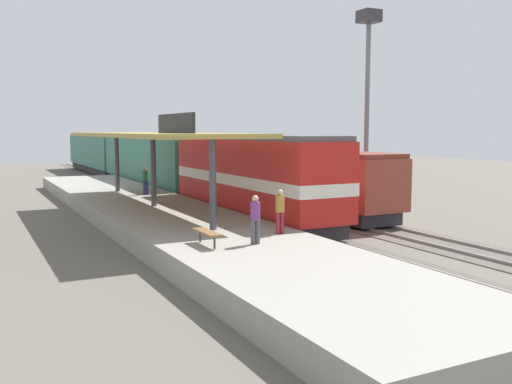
{
  "coord_description": "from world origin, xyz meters",
  "views": [
    {
      "loc": [
        -13.19,
        -28.63,
        4.84
      ],
      "look_at": [
        -1.38,
        -5.44,
        2.0
      ],
      "focal_mm": 39.82,
      "sensor_mm": 36.0,
      "label": 1
    }
  ],
  "objects": [
    {
      "name": "station_canopy",
      "position": [
        -4.6,
        -0.09,
        4.53
      ],
      "size": [
        5.2,
        18.0,
        4.7
      ],
      "color": "#47474C",
      "rests_on": "platform"
    },
    {
      "name": "passenger_carriage_front",
      "position": [
        0.0,
        15.76,
        2.31
      ],
      "size": [
        2.9,
        20.0,
        4.24
      ],
      "color": "#28282D",
      "rests_on": "track_near"
    },
    {
      "name": "locomotive",
      "position": [
        0.0,
        -2.24,
        2.41
      ],
      "size": [
        2.93,
        14.43,
        4.44
      ],
      "color": "#28282D",
      "rests_on": "track_near"
    },
    {
      "name": "platform",
      "position": [
        -4.6,
        0.0,
        0.45
      ],
      "size": [
        6.0,
        44.0,
        0.9
      ],
      "primitive_type": "cube",
      "color": "gray",
      "rests_on": "ground"
    },
    {
      "name": "track_far",
      "position": [
        4.6,
        0.0,
        0.03
      ],
      "size": [
        3.2,
        110.0,
        0.16
      ],
      "color": "#4E4941",
      "rests_on": "ground"
    },
    {
      "name": "person_boarding",
      "position": [
        -4.41,
        -11.33,
        1.85
      ],
      "size": [
        0.34,
        0.34,
        1.71
      ],
      "color": "#4C4C51",
      "rests_on": "platform"
    },
    {
      "name": "passenger_carriage_rear",
      "position": [
        0.0,
        36.56,
        2.31
      ],
      "size": [
        2.9,
        20.0,
        4.24
      ],
      "color": "#28282D",
      "rests_on": "track_near"
    },
    {
      "name": "ground_plane",
      "position": [
        2.0,
        0.0,
        0.0
      ],
      "size": [
        120.0,
        120.0,
        0.0
      ],
      "primitive_type": "plane",
      "color": "#5B564C"
    },
    {
      "name": "freight_car",
      "position": [
        4.6,
        -1.64,
        1.97
      ],
      "size": [
        2.8,
        12.0,
        3.54
      ],
      "color": "#28282D",
      "rests_on": "track_far"
    },
    {
      "name": "person_waiting",
      "position": [
        -2.68,
        -9.99,
        1.85
      ],
      "size": [
        0.34,
        0.34,
        1.71
      ],
      "color": "maroon",
      "rests_on": "platform"
    },
    {
      "name": "light_mast",
      "position": [
        7.8,
        -1.74,
        8.4
      ],
      "size": [
        1.1,
        1.1,
        11.7
      ],
      "color": "slate",
      "rests_on": "ground"
    },
    {
      "name": "platform_bench",
      "position": [
        -6.0,
        -10.81,
        1.34
      ],
      "size": [
        0.44,
        1.7,
        0.5
      ],
      "color": "#333338",
      "rests_on": "platform"
    },
    {
      "name": "person_walking",
      "position": [
        -3.53,
        5.32,
        1.85
      ],
      "size": [
        0.34,
        0.34,
        1.71
      ],
      "color": "navy",
      "rests_on": "platform"
    },
    {
      "name": "track_near",
      "position": [
        0.0,
        0.0,
        0.03
      ],
      "size": [
        3.2,
        110.0,
        0.16
      ],
      "color": "#4E4941",
      "rests_on": "ground"
    }
  ]
}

